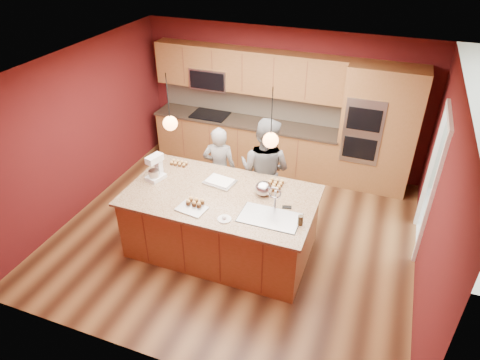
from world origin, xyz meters
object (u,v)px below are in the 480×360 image
at_px(stand_mixer, 155,169).
at_px(person_right, 265,170).
at_px(island, 222,222).
at_px(mixing_bowl, 263,188).
at_px(person_left, 220,169).

bearing_deg(stand_mixer, person_right, 49.05).
relative_size(island, stand_mixer, 6.99).
relative_size(person_right, stand_mixer, 4.64).
height_order(island, person_right, person_right).
bearing_deg(mixing_bowl, person_left, 142.22).
relative_size(stand_mixer, mixing_bowl, 1.55).
distance_m(person_left, person_right, 0.81).
distance_m(person_right, mixing_bowl, 0.85).
bearing_deg(person_left, person_right, 166.67).
bearing_deg(person_left, stand_mixer, 43.33).
bearing_deg(stand_mixer, person_left, 71.85).
xyz_separation_m(island, person_right, (0.33, 1.02, 0.39)).
height_order(island, person_left, person_left).
distance_m(island, person_left, 1.14).
xyz_separation_m(person_right, stand_mixer, (-1.42, -0.95, 0.27)).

